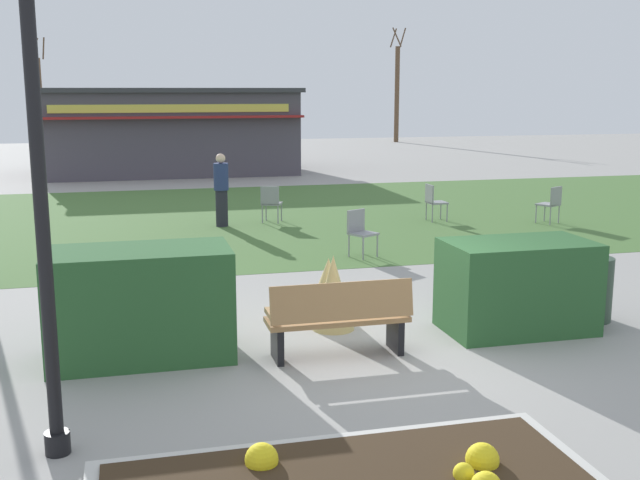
{
  "coord_description": "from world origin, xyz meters",
  "views": [
    {
      "loc": [
        -3.01,
        -8.63,
        3.13
      ],
      "look_at": [
        -0.26,
        2.26,
        0.93
      ],
      "focal_mm": 43.27,
      "sensor_mm": 36.0,
      "label": 1
    }
  ],
  "objects_px": {
    "tree_right_bg": "(397,92)",
    "trash_bin": "(593,289)",
    "cafe_chair_east": "(433,199)",
    "cafe_chair_center": "(271,201)",
    "cafe_chair_north": "(552,202)",
    "parked_car_west_slot": "(121,144)",
    "tree_left_bg": "(40,100)",
    "cafe_chair_west": "(360,229)",
    "person_strolling": "(221,190)",
    "park_bench": "(339,318)",
    "parked_car_center_slot": "(230,142)",
    "lamppost_near": "(37,148)",
    "food_kiosk": "(169,130)"
  },
  "relations": [
    {
      "from": "cafe_chair_west",
      "to": "tree_left_bg",
      "type": "bearing_deg",
      "value": 105.65
    },
    {
      "from": "tree_right_bg",
      "to": "park_bench",
      "type": "bearing_deg",
      "value": -110.69
    },
    {
      "from": "park_bench",
      "to": "person_strolling",
      "type": "height_order",
      "value": "person_strolling"
    },
    {
      "from": "cafe_chair_north",
      "to": "parked_car_center_slot",
      "type": "xyz_separation_m",
      "value": [
        -4.84,
        20.72,
        0.12
      ]
    },
    {
      "from": "park_bench",
      "to": "parked_car_west_slot",
      "type": "bearing_deg",
      "value": 95.1
    },
    {
      "from": "food_kiosk",
      "to": "tree_left_bg",
      "type": "height_order",
      "value": "tree_left_bg"
    },
    {
      "from": "cafe_chair_north",
      "to": "parked_car_west_slot",
      "type": "bearing_deg",
      "value": 115.52
    },
    {
      "from": "trash_bin",
      "to": "person_strolling",
      "type": "xyz_separation_m",
      "value": [
        -4.03,
        8.65,
        0.42
      ]
    },
    {
      "from": "food_kiosk",
      "to": "cafe_chair_north",
      "type": "distance_m",
      "value": 16.15
    },
    {
      "from": "cafe_chair_center",
      "to": "tree_right_bg",
      "type": "bearing_deg",
      "value": 64.51
    },
    {
      "from": "cafe_chair_west",
      "to": "parked_car_west_slot",
      "type": "height_order",
      "value": "parked_car_west_slot"
    },
    {
      "from": "lamppost_near",
      "to": "tree_left_bg",
      "type": "height_order",
      "value": "tree_left_bg"
    },
    {
      "from": "food_kiosk",
      "to": "parked_car_center_slot",
      "type": "bearing_deg",
      "value": 64.58
    },
    {
      "from": "person_strolling",
      "to": "parked_car_west_slot",
      "type": "xyz_separation_m",
      "value": [
        -2.29,
        19.18,
        -0.22
      ]
    },
    {
      "from": "parked_car_west_slot",
      "to": "cafe_chair_center",
      "type": "bearing_deg",
      "value": -79.57
    },
    {
      "from": "lamppost_near",
      "to": "tree_right_bg",
      "type": "distance_m",
      "value": 41.26
    },
    {
      "from": "lamppost_near",
      "to": "tree_right_bg",
      "type": "bearing_deg",
      "value": 66.22
    },
    {
      "from": "park_bench",
      "to": "tree_right_bg",
      "type": "height_order",
      "value": "tree_right_bg"
    },
    {
      "from": "lamppost_near",
      "to": "tree_right_bg",
      "type": "relative_size",
      "value": 0.63
    },
    {
      "from": "park_bench",
      "to": "cafe_chair_east",
      "type": "distance_m",
      "value": 9.96
    },
    {
      "from": "trash_bin",
      "to": "parked_car_center_slot",
      "type": "height_order",
      "value": "parked_car_center_slot"
    },
    {
      "from": "cafe_chair_west",
      "to": "parked_car_center_slot",
      "type": "relative_size",
      "value": 0.21
    },
    {
      "from": "cafe_chair_east",
      "to": "cafe_chair_center",
      "type": "xyz_separation_m",
      "value": [
        -3.84,
        0.73,
        0.0
      ]
    },
    {
      "from": "cafe_chair_center",
      "to": "lamppost_near",
      "type": "bearing_deg",
      "value": -109.56
    },
    {
      "from": "cafe_chair_east",
      "to": "parked_car_center_slot",
      "type": "distance_m",
      "value": 19.83
    },
    {
      "from": "trash_bin",
      "to": "cafe_chair_north",
      "type": "xyz_separation_m",
      "value": [
        3.57,
        7.11,
        0.09
      ]
    },
    {
      "from": "cafe_chair_north",
      "to": "lamppost_near",
      "type": "bearing_deg",
      "value": -137.61
    },
    {
      "from": "cafe_chair_north",
      "to": "parked_car_west_slot",
      "type": "distance_m",
      "value": 22.96
    },
    {
      "from": "cafe_chair_west",
      "to": "person_strolling",
      "type": "distance_m",
      "value": 4.47
    },
    {
      "from": "parked_car_west_slot",
      "to": "parked_car_center_slot",
      "type": "bearing_deg",
      "value": -0.01
    },
    {
      "from": "parked_car_west_slot",
      "to": "tree_left_bg",
      "type": "xyz_separation_m",
      "value": [
        -4.11,
        7.4,
        1.91
      ]
    },
    {
      "from": "lamppost_near",
      "to": "parked_car_center_slot",
      "type": "bearing_deg",
      "value": 79.57
    },
    {
      "from": "cafe_chair_east",
      "to": "tree_left_bg",
      "type": "relative_size",
      "value": 0.15
    },
    {
      "from": "parked_car_west_slot",
      "to": "person_strolling",
      "type": "bearing_deg",
      "value": -83.18
    },
    {
      "from": "trash_bin",
      "to": "parked_car_west_slot",
      "type": "relative_size",
      "value": 0.2
    },
    {
      "from": "cafe_chair_north",
      "to": "person_strolling",
      "type": "bearing_deg",
      "value": 168.54
    },
    {
      "from": "lamppost_near",
      "to": "cafe_chair_east",
      "type": "bearing_deg",
      "value": 53.31
    },
    {
      "from": "cafe_chair_north",
      "to": "parked_car_center_slot",
      "type": "bearing_deg",
      "value": 103.15
    },
    {
      "from": "tree_right_bg",
      "to": "trash_bin",
      "type": "bearing_deg",
      "value": -105.49
    },
    {
      "from": "park_bench",
      "to": "parked_car_west_slot",
      "type": "distance_m",
      "value": 28.55
    },
    {
      "from": "cafe_chair_center",
      "to": "parked_car_center_slot",
      "type": "distance_m",
      "value": 19.03
    },
    {
      "from": "cafe_chair_north",
      "to": "parked_car_west_slot",
      "type": "height_order",
      "value": "parked_car_west_slot"
    },
    {
      "from": "food_kiosk",
      "to": "person_strolling",
      "type": "distance_m",
      "value": 12.44
    },
    {
      "from": "park_bench",
      "to": "lamppost_near",
      "type": "xyz_separation_m",
      "value": [
        -3.04,
        -1.77,
        2.19
      ]
    },
    {
      "from": "cafe_chair_west",
      "to": "cafe_chair_north",
      "type": "distance_m",
      "value": 5.95
    },
    {
      "from": "cafe_chair_center",
      "to": "cafe_chair_west",
      "type": "bearing_deg",
      "value": -77.09
    },
    {
      "from": "person_strolling",
      "to": "parked_car_center_slot",
      "type": "distance_m",
      "value": 19.38
    },
    {
      "from": "cafe_chair_west",
      "to": "cafe_chair_east",
      "type": "bearing_deg",
      "value": 49.54
    },
    {
      "from": "cafe_chair_east",
      "to": "person_strolling",
      "type": "distance_m",
      "value": 5.07
    },
    {
      "from": "tree_left_bg",
      "to": "parked_car_west_slot",
      "type": "bearing_deg",
      "value": -60.95
    }
  ]
}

